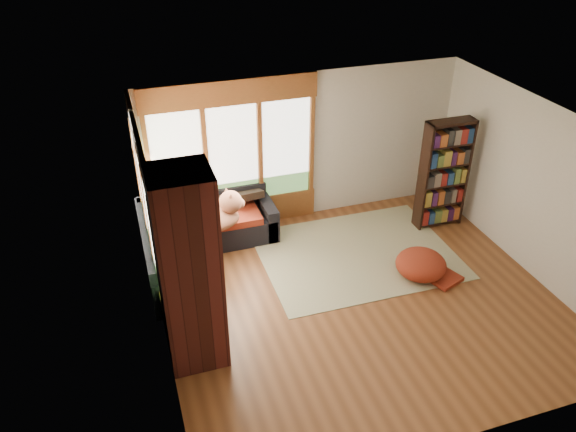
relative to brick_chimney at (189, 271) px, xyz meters
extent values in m
plane|color=brown|center=(2.40, 0.35, -1.30)|extent=(5.50, 5.50, 0.00)
plane|color=white|center=(2.40, 0.35, 1.30)|extent=(5.50, 5.50, 0.00)
cube|color=silver|center=(2.40, 2.85, 0.00)|extent=(5.50, 0.04, 2.60)
cube|color=silver|center=(2.40, -2.15, 0.00)|extent=(5.50, 0.04, 2.60)
cube|color=silver|center=(-0.35, 0.35, 0.00)|extent=(0.04, 5.00, 2.60)
cube|color=silver|center=(5.15, 0.35, 0.00)|extent=(0.04, 5.00, 2.60)
cube|color=brown|center=(1.20, 2.82, 0.05)|extent=(2.82, 0.10, 1.90)
cube|color=white|center=(1.20, 2.82, 0.05)|extent=(2.54, 0.09, 1.62)
cube|color=brown|center=(-0.32, 1.55, 0.05)|extent=(0.10, 2.62, 1.90)
cube|color=white|center=(-0.32, 1.55, 0.05)|extent=(0.09, 2.36, 1.62)
cube|color=#617C4C|center=(-0.29, 2.38, 0.45)|extent=(0.03, 0.72, 0.90)
cube|color=#471914|center=(0.00, 0.00, 0.00)|extent=(0.70, 0.70, 2.60)
cube|color=black|center=(0.75, 2.40, -1.09)|extent=(2.20, 0.90, 0.42)
cube|color=black|center=(0.75, 2.75, -0.69)|extent=(2.20, 0.20, 0.38)
cube|color=black|center=(1.75, 2.40, -1.00)|extent=(0.20, 0.90, 0.60)
cube|color=#9C2F19|center=(0.65, 2.28, -0.82)|extent=(1.90, 0.66, 0.12)
cube|color=black|center=(0.10, 1.75, -1.09)|extent=(0.90, 2.20, 0.42)
cube|color=black|center=(-0.25, 1.75, -0.69)|extent=(0.20, 2.20, 0.38)
cube|color=black|center=(0.10, 0.75, -1.00)|extent=(0.90, 0.20, 0.60)
cube|color=#9C2F19|center=(0.22, 1.40, -0.82)|extent=(0.66, 1.20, 0.12)
cube|color=#9C2F19|center=(0.22, 2.35, -0.82)|extent=(0.66, 0.66, 0.12)
cube|color=beige|center=(2.83, 1.38, -1.29)|extent=(3.07, 2.36, 0.01)
cube|color=black|center=(4.93, 1.82, -0.34)|extent=(0.04, 0.27, 1.92)
cube|color=black|center=(4.15, 1.82, -0.34)|extent=(0.04, 0.27, 1.92)
cube|color=black|center=(4.54, 1.94, -0.34)|extent=(0.82, 0.02, 1.92)
cube|color=black|center=(4.54, 1.82, -1.24)|extent=(0.74, 0.25, 0.03)
cube|color=black|center=(4.54, 1.82, -0.88)|extent=(0.74, 0.25, 0.03)
cube|color=black|center=(4.54, 1.82, -0.51)|extent=(0.74, 0.25, 0.03)
cube|color=black|center=(4.54, 1.82, -0.15)|extent=(0.74, 0.25, 0.03)
cube|color=black|center=(4.54, 1.82, 0.21)|extent=(0.74, 0.25, 0.03)
cube|color=black|center=(4.54, 1.82, 0.58)|extent=(0.74, 0.25, 0.03)
cube|color=#726659|center=(4.54, 1.80, -0.34)|extent=(0.70, 0.19, 1.76)
ellipsoid|color=#9C2F19|center=(3.51, 0.57, -1.08)|extent=(1.00, 1.00, 0.41)
ellipsoid|color=brown|center=(0.63, 2.03, -0.54)|extent=(0.95, 0.67, 0.30)
sphere|color=brown|center=(0.95, 2.07, -0.40)|extent=(0.40, 0.40, 0.36)
cone|color=brown|center=(0.89, 2.06, -0.25)|extent=(0.15, 0.15, 0.16)
ellipsoid|color=black|center=(0.02, 1.41, -0.57)|extent=(0.66, 0.87, 0.27)
sphere|color=black|center=(0.08, 1.69, -0.44)|extent=(0.38, 0.38, 0.32)
cone|color=black|center=(0.07, 1.64, -0.31)|extent=(0.14, 0.14, 0.14)
cube|color=black|center=(1.45, 2.61, -0.51)|extent=(0.45, 0.12, 0.45)
cube|color=black|center=(0.85, 2.61, -0.51)|extent=(0.45, 0.12, 0.45)
cube|color=black|center=(-0.08, 2.15, -0.51)|extent=(0.45, 0.12, 0.45)
cube|color=black|center=(-0.08, 1.05, -0.51)|extent=(0.45, 0.12, 0.45)
cube|color=#9C2F19|center=(0.25, 2.61, -0.51)|extent=(0.42, 0.12, 0.42)
camera|label=1|loc=(-0.53, -5.33, 3.93)|focal=35.00mm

